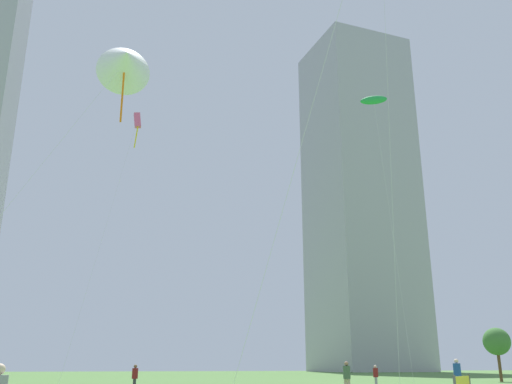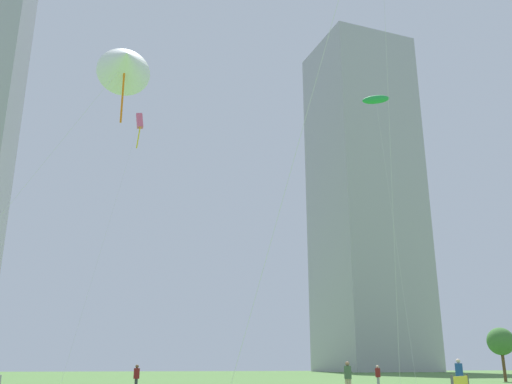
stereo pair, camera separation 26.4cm
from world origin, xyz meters
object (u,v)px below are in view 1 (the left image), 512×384
(person_standing_1, at_px, (347,376))
(person_standing_2, at_px, (376,375))
(person_standing_4, at_px, (457,373))
(kite_flying_0, at_px, (137,122))
(kite_flying_4, at_px, (374,100))
(park_tree_1, at_px, (497,342))
(person_standing_0, at_px, (135,376))
(kite_flying_3, at_px, (125,62))
(distant_highrise_0, at_px, (360,197))

(person_standing_1, distance_m, person_standing_2, 9.19)
(person_standing_4, relative_size, kite_flying_0, 0.08)
(kite_flying_0, relative_size, kite_flying_4, 0.96)
(person_standing_1, height_order, park_tree_1, park_tree_1)
(person_standing_1, distance_m, kite_flying_4, 25.02)
(kite_flying_4, bearing_deg, person_standing_0, -170.89)
(person_standing_1, height_order, kite_flying_3, kite_flying_3)
(distant_highrise_0, bearing_deg, kite_flying_4, -121.45)
(person_standing_0, xyz_separation_m, distant_highrise_0, (61.49, 94.40, 43.48))
(person_standing_0, height_order, kite_flying_0, kite_flying_0)
(distant_highrise_0, bearing_deg, person_standing_1, -122.98)
(person_standing_2, bearing_deg, kite_flying_4, 140.16)
(person_standing_2, relative_size, person_standing_4, 0.82)
(person_standing_2, xyz_separation_m, distant_highrise_0, (45.42, 93.48, 43.50))
(person_standing_0, height_order, kite_flying_4, kite_flying_4)
(person_standing_0, xyz_separation_m, person_standing_1, (10.68, -6.53, 0.09))
(person_standing_1, xyz_separation_m, distant_highrise_0, (50.81, 100.92, 43.39))
(person_standing_4, xyz_separation_m, kite_flying_3, (-19.72, -2.60, 15.62))
(park_tree_1, bearing_deg, kite_flying_4, -149.31)
(kite_flying_3, bearing_deg, person_standing_2, 27.83)
(kite_flying_3, bearing_deg, kite_flying_4, 29.52)
(park_tree_1, xyz_separation_m, distant_highrise_0, (26.20, 81.45, 40.67))
(person_standing_1, relative_size, person_standing_2, 1.12)
(person_standing_1, bearing_deg, person_standing_4, -150.07)
(person_standing_4, xyz_separation_m, kite_flying_4, (0.75, 8.99, 21.71))
(kite_flying_4, bearing_deg, kite_flying_3, -150.48)
(person_standing_4, bearing_deg, park_tree_1, -46.95)
(person_standing_0, distance_m, kite_flying_4, 28.80)
(person_standing_2, relative_size, distant_highrise_0, 0.02)
(person_standing_2, relative_size, park_tree_1, 0.30)
(person_standing_4, height_order, park_tree_1, park_tree_1)
(person_standing_4, distance_m, kite_flying_0, 31.76)
(person_standing_4, bearing_deg, person_standing_0, 67.07)
(person_standing_1, xyz_separation_m, park_tree_1, (24.62, 19.47, 2.72))
(kite_flying_4, bearing_deg, person_standing_1, -129.40)
(person_standing_0, distance_m, kite_flying_0, 22.93)
(person_standing_0, distance_m, person_standing_4, 18.72)
(kite_flying_4, relative_size, park_tree_1, 4.62)
(kite_flying_0, xyz_separation_m, kite_flying_3, (-1.39, -18.48, -4.89))
(person_standing_0, xyz_separation_m, person_standing_4, (17.72, -6.03, 0.18))
(kite_flying_3, height_order, distant_highrise_0, distant_highrise_0)
(kite_flying_4, height_order, park_tree_1, kite_flying_4)
(person_standing_0, height_order, person_standing_2, person_standing_0)
(person_standing_1, height_order, kite_flying_4, kite_flying_4)
(kite_flying_3, bearing_deg, distant_highrise_0, 58.36)
(person_standing_0, bearing_deg, person_standing_2, -97.77)
(kite_flying_4, distance_m, distant_highrise_0, 103.33)
(person_standing_4, bearing_deg, person_standing_1, 89.90)
(person_standing_4, bearing_deg, person_standing_2, 9.21)
(person_standing_4, height_order, kite_flying_3, kite_flying_3)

